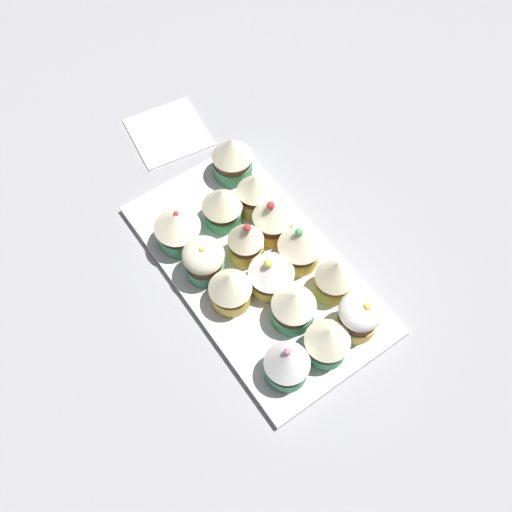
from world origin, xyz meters
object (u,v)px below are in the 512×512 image
cupcake_13 (204,260)px  cupcake_3 (273,217)px  cupcake_10 (222,205)px  cupcake_11 (287,363)px  napkin (168,132)px  cupcake_14 (178,228)px  cupcake_8 (269,275)px  baking_tray (256,268)px  cupcake_4 (255,192)px  cupcake_5 (232,157)px  cupcake_1 (335,277)px  cupcake_2 (300,246)px  cupcake_6 (329,340)px  cupcake_9 (246,239)px  cupcake_0 (359,316)px  cupcake_7 (294,306)px  cupcake_12 (230,288)px

cupcake_13 → cupcake_3: bearing=-89.6°
cupcake_10 → cupcake_11: (-24.85, 6.66, -0.04)cm
cupcake_13 → napkin: 28.54cm
cupcake_13 → cupcake_14: size_ratio=0.99×
cupcake_8 → napkin: bearing=-5.9°
baking_tray → napkin: (30.02, -3.06, -0.30)cm
cupcake_4 → cupcake_5: cupcake_5 is taller
cupcake_11 → napkin: 46.53cm
cupcake_1 → baking_tray: bearing=35.3°
cupcake_2 → cupcake_3: (6.21, 0.13, -0.30)cm
cupcake_4 → cupcake_8: cupcake_4 is taller
cupcake_6 → cupcake_9: (18.50, 0.14, 0.31)cm
cupcake_2 → cupcake_11: 17.25cm
cupcake_0 → cupcake_6: (-0.41, 5.49, 0.16)cm
cupcake_1 → cupcake_9: size_ratio=0.92×
cupcake_1 → cupcake_3: bearing=4.8°
cupcake_9 → cupcake_14: size_ratio=1.18×
cupcake_0 → cupcake_1: 6.32cm
napkin → cupcake_2: bearing=-175.5°
cupcake_1 → cupcake_6: size_ratio=1.09×
cupcake_1 → cupcake_5: bearing=-0.5°
cupcake_7 → napkin: bearing=-5.2°
baking_tray → cupcake_14: size_ratio=5.80×
cupcake_4 → cupcake_14: size_ratio=1.05×
cupcake_11 → cupcake_13: cupcake_11 is taller
cupcake_4 → cupcake_13: size_ratio=1.06×
cupcake_1 → cupcake_14: (19.32, 13.37, -0.39)cm
cupcake_11 → cupcake_13: size_ratio=1.09×
cupcake_1 → cupcake_8: 9.05cm
cupcake_5 → cupcake_13: 18.26cm
cupcake_7 → cupcake_4: bearing=-19.6°
cupcake_5 → napkin: bearing=15.0°
cupcake_4 → cupcake_6: bearing=167.0°
cupcake_5 → cupcake_3: bearing=174.0°
cupcake_1 → cupcake_5: 25.33cm
cupcake_9 → cupcake_11: bearing=161.1°
cupcake_8 → cupcake_10: 13.19cm
cupcake_11 → cupcake_12: size_ratio=1.05×
cupcake_10 → cupcake_12: cupcake_10 is taller
cupcake_6 → cupcake_10: (25.48, -0.41, 0.13)cm
cupcake_0 → cupcake_3: (19.12, 0.19, 0.08)cm
cupcake_3 → cupcake_8: bearing=140.5°
cupcake_4 → cupcake_7: (-18.10, 6.45, -0.22)cm
baking_tray → cupcake_12: (-2.42, 6.00, 4.42)cm
cupcake_3 → cupcake_13: size_ratio=1.09×
cupcake_0 → cupcake_7: size_ratio=1.03×
cupcake_5 → cupcake_14: cupcake_5 is taller
cupcake_5 → cupcake_6: size_ratio=1.12×
baking_tray → cupcake_13: size_ratio=5.86×
baking_tray → cupcake_10: cupcake_10 is taller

